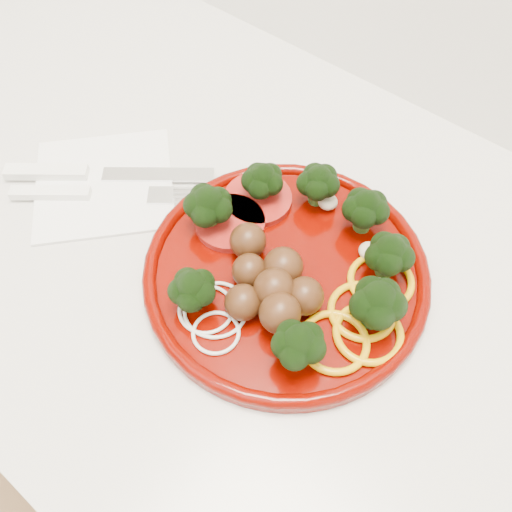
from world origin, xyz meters
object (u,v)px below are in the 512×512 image
Objects in this scene: plate at (290,265)px; napkin at (104,184)px; knife at (81,173)px; fork at (73,193)px.

plate is 1.88× the size of napkin.
knife reaches higher than napkin.
napkin is 0.03m from knife.
plate is 1.64× the size of fork.
napkin is at bearing -22.66° from knife.
plate is at bearing 8.57° from napkin.
napkin is 0.78× the size of knife.
knife is at bearing 83.00° from fork.
knife is (-0.03, -0.01, 0.01)m from napkin.
plate is at bearing -23.18° from fork.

